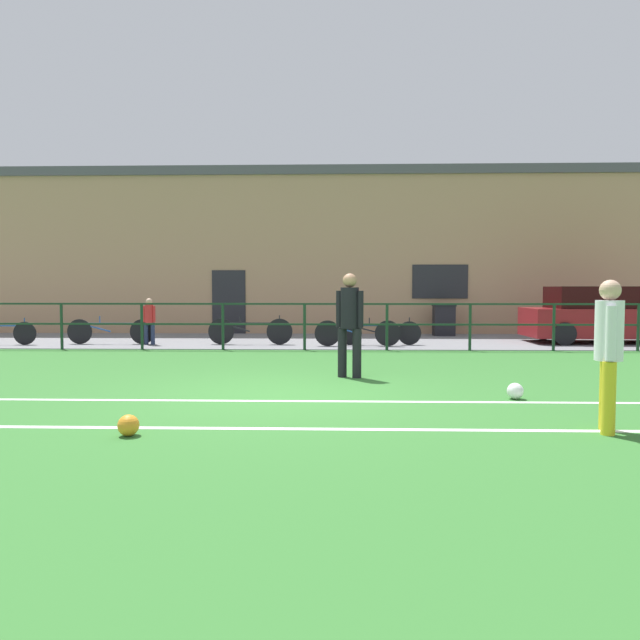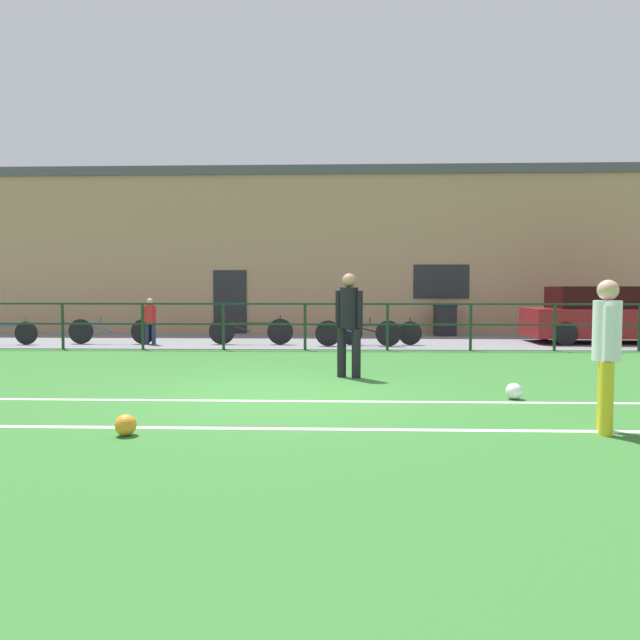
{
  "view_description": "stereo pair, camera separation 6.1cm",
  "coord_description": "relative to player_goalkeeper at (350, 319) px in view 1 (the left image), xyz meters",
  "views": [
    {
      "loc": [
        0.8,
        -8.22,
        1.51
      ],
      "look_at": [
        0.44,
        3.8,
        0.86
      ],
      "focal_mm": 32.95,
      "sensor_mm": 36.0,
      "label": 1
    },
    {
      "loc": [
        0.87,
        -8.22,
        1.51
      ],
      "look_at": [
        0.44,
        3.8,
        0.86
      ],
      "focal_mm": 32.95,
      "sensor_mm": 36.0,
      "label": 2
    }
  ],
  "objects": [
    {
      "name": "bicycle_parked_4",
      "position": [
        0.9,
        5.55,
        -0.65
      ],
      "size": [
        2.18,
        0.04,
        0.72
      ],
      "color": "black",
      "rests_on": "pavement_strip"
    },
    {
      "name": "bicycle_parked_3",
      "position": [
        -6.25,
        5.55,
        -0.63
      ],
      "size": [
        2.36,
        0.04,
        0.76
      ],
      "color": "black",
      "rests_on": "pavement_strip"
    },
    {
      "name": "player_striker",
      "position": [
        2.62,
        -3.71,
        -0.09
      ],
      "size": [
        0.28,
        0.42,
        1.59
      ],
      "rotation": [
        0.0,
        0.0,
        1.24
      ],
      "color": "gold",
      "rests_on": "ground"
    },
    {
      "name": "player_goalkeeper",
      "position": [
        0.0,
        0.0,
        0.0
      ],
      "size": [
        0.46,
        0.31,
        1.76
      ],
      "rotation": [
        0.0,
        0.0,
        5.93
      ],
      "color": "black",
      "rests_on": "ground"
    },
    {
      "name": "clubhouse_facade",
      "position": [
        -1.01,
        10.55,
        1.76
      ],
      "size": [
        28.0,
        2.56,
        5.5
      ],
      "color": "tan",
      "rests_on": "ground"
    },
    {
      "name": "perimeter_fence",
      "position": [
        -1.01,
        4.35,
        -0.25
      ],
      "size": [
        36.07,
        0.07,
        1.15
      ],
      "color": "#193823",
      "rests_on": "ground"
    },
    {
      "name": "spectator_child",
      "position": [
        -5.17,
        5.43,
        -0.28
      ],
      "size": [
        0.33,
        0.21,
        1.23
      ],
      "rotation": [
        0.0,
        0.0,
        3.04
      ],
      "color": "#232D4C",
      "rests_on": "pavement_strip"
    },
    {
      "name": "parked_car_red",
      "position": [
        7.15,
        6.4,
        -0.25
      ],
      "size": [
        4.38,
        1.81,
        1.54
      ],
      "color": "maroon",
      "rests_on": "pavement_strip"
    },
    {
      "name": "bicycle_parked_2",
      "position": [
        -2.52,
        5.55,
        -0.62
      ],
      "size": [
        2.24,
        0.04,
        0.78
      ],
      "color": "black",
      "rests_on": "pavement_strip"
    },
    {
      "name": "trash_bin_0",
      "position": [
        3.14,
        8.68,
        -0.47
      ],
      "size": [
        0.68,
        0.58,
        1.0
      ],
      "color": "black",
      "rests_on": "pavement_strip"
    },
    {
      "name": "pavement_strip",
      "position": [
        -1.01,
        6.85,
        -0.99
      ],
      "size": [
        48.0,
        5.0,
        0.02
      ],
      "primitive_type": "cube",
      "color": "slate",
      "rests_on": "ground"
    },
    {
      "name": "field_line_touchline",
      "position": [
        -1.01,
        -2.12,
        -1.0
      ],
      "size": [
        36.0,
        0.11,
        0.0
      ],
      "primitive_type": "cube",
      "color": "white",
      "rests_on": "ground"
    },
    {
      "name": "soccer_ball_spare",
      "position": [
        2.22,
        -1.88,
        -0.89
      ],
      "size": [
        0.22,
        0.22,
        0.22
      ],
      "primitive_type": "sphere",
      "color": "white",
      "rests_on": "ground"
    },
    {
      "name": "bicycle_parked_0",
      "position": [
        0.31,
        5.18,
        -0.63
      ],
      "size": [
        2.21,
        0.04,
        0.76
      ],
      "color": "black",
      "rests_on": "pavement_strip"
    },
    {
      "name": "ground",
      "position": [
        -1.01,
        -1.65,
        -1.02
      ],
      "size": [
        60.0,
        44.0,
        0.04
      ],
      "primitive_type": "cube",
      "color": "#33702D"
    },
    {
      "name": "field_line_hash",
      "position": [
        -1.01,
        -3.67,
        -1.0
      ],
      "size": [
        36.0,
        0.11,
        0.0
      ],
      "primitive_type": "cube",
      "color": "white",
      "rests_on": "ground"
    },
    {
      "name": "soccer_ball_match",
      "position": [
        -2.34,
        -4.01,
        -0.89
      ],
      "size": [
        0.22,
        0.22,
        0.22
      ],
      "primitive_type": "sphere",
      "color": "orange",
      "rests_on": "ground"
    }
  ]
}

